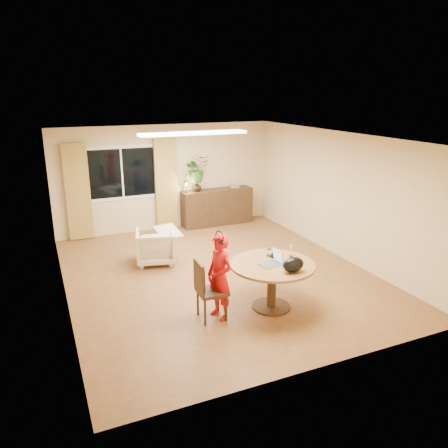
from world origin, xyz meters
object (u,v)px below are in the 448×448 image
dining_chair (212,290)px  dining_table (272,273)px  armchair (155,246)px  sideboard (217,207)px  child (220,277)px

dining_chair → dining_table: bearing=-1.7°
armchair → sideboard: bearing=-124.4°
sideboard → dining_chair: bearing=-113.6°
dining_chair → armchair: (-0.20, 2.57, -0.13)m
dining_chair → child: (0.13, -0.01, 0.20)m
dining_table → dining_chair: 1.03m
dining_chair → sideboard: size_ratio=0.52×
sideboard → child: bearing=-112.2°
dining_table → dining_chair: bearing=176.6°
armchair → sideboard: (2.18, 1.96, 0.12)m
dining_table → child: (-0.89, 0.05, 0.07)m
child → armchair: size_ratio=1.76×
child → sideboard: child is taller
dining_table → child: size_ratio=1.00×
dining_chair → child: child is taller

